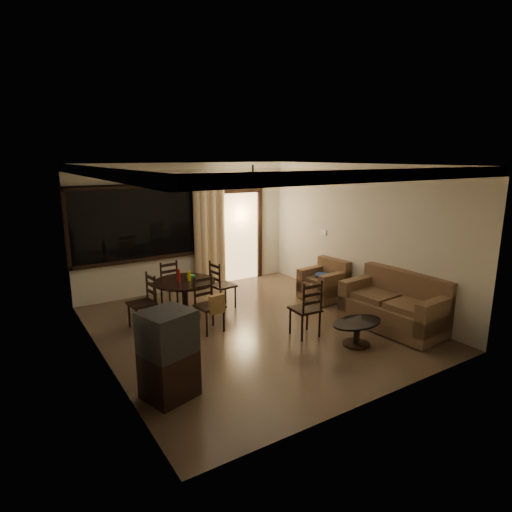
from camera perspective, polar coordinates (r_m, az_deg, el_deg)
ground at (r=7.62m, az=-0.38°, el=-9.48°), size 5.50×5.50×0.00m
room_shell at (r=8.93m, az=-3.22°, el=6.06°), size 5.50×6.70×5.50m
dining_table at (r=8.01m, az=-9.47°, el=-4.28°), size 1.12×1.12×0.92m
dining_chair_west at (r=7.76m, az=-14.84°, el=-7.28°), size 0.46×0.46×0.95m
dining_chair_east at (r=8.51m, az=-4.46°, el=-5.03°), size 0.46×0.46×0.95m
dining_chair_south at (r=7.39m, az=-6.14°, el=-7.74°), size 0.46×0.51×0.95m
dining_chair_north at (r=8.76m, az=-11.91°, el=-4.73°), size 0.46×0.46×0.95m
tv_cabinet at (r=5.48m, az=-11.59°, el=-12.74°), size 0.71×0.68×1.13m
sofa at (r=7.89m, az=18.18°, el=-6.45°), size 1.07×1.82×0.94m
armchair at (r=9.09m, az=9.19°, el=-3.62°), size 0.86×0.86×0.80m
coffee_table at (r=7.05m, az=13.31°, el=-9.50°), size 0.89×0.54×0.39m
side_chair at (r=7.23m, az=6.59°, el=-8.36°), size 0.46×0.46×0.98m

